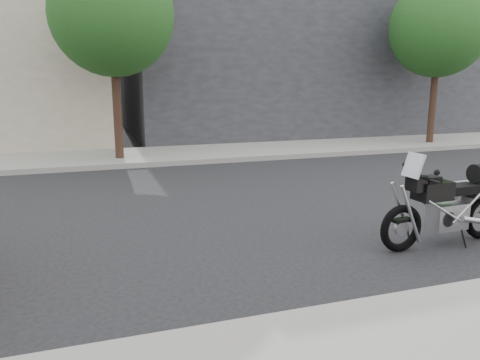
# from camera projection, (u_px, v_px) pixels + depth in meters

# --- Properties ---
(ground) EXTENTS (120.00, 120.00, 0.00)m
(ground) POSITION_uv_depth(u_px,v_px,m) (255.00, 210.00, 8.75)
(ground) COLOR black
(ground) RESTS_ON ground
(far_sidewalk) EXTENTS (44.00, 3.00, 0.15)m
(far_sidewalk) POSITION_uv_depth(u_px,v_px,m) (184.00, 154.00, 14.76)
(far_sidewalk) COLOR gray
(far_sidewalk) RESTS_ON ground
(far_building_dark) EXTENTS (16.00, 11.00, 7.00)m
(far_building_dark) POSITION_uv_depth(u_px,v_px,m) (295.00, 56.00, 22.68)
(far_building_dark) COLOR #28282D
(far_building_dark) RESTS_ON ground
(street_tree_left) EXTENTS (3.40, 3.40, 5.70)m
(street_tree_left) POSITION_uv_depth(u_px,v_px,m) (439.00, 28.00, 16.21)
(street_tree_left) COLOR #342117
(street_tree_left) RESTS_ON far_sidewalk
(street_tree_mid) EXTENTS (3.40, 3.40, 5.70)m
(street_tree_mid) POSITION_uv_depth(u_px,v_px,m) (112.00, 14.00, 12.81)
(street_tree_mid) COLOR #342117
(street_tree_mid) RESTS_ON far_sidewalk
(motorcycle) EXTENTS (2.24, 0.79, 1.41)m
(motorcycle) POSITION_uv_depth(u_px,v_px,m) (452.00, 203.00, 6.90)
(motorcycle) COLOR black
(motorcycle) RESTS_ON ground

